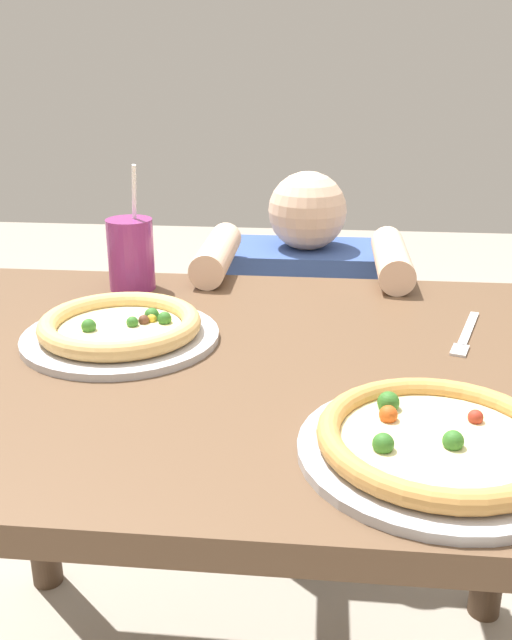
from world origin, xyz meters
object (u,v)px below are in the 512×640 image
object	(u,v)px
pizza_far	(121,329)
drink_cup_colored	(131,254)
fork	(466,335)
diner_seated	(303,376)
pizza_near	(438,442)

from	to	relation	value
pizza_far	drink_cup_colored	world-z (taller)	drink_cup_colored
fork	diner_seated	world-z (taller)	diner_seated
pizza_near	fork	bearing A→B (deg)	75.42
drink_cup_colored	diner_seated	bearing A→B (deg)	47.94
drink_cup_colored	diner_seated	distance (m)	0.64
pizza_near	pizza_far	world-z (taller)	pizza_near
drink_cup_colored	fork	distance (m)	0.63
drink_cup_colored	fork	xyz separation A→B (m)	(0.60, -0.19, -0.07)
pizza_near	pizza_far	xyz separation A→B (m)	(-0.45, 0.30, 0.00)
pizza_near	fork	world-z (taller)	pizza_near
pizza_far	diner_seated	size ratio (longest dim) A/B	0.34
drink_cup_colored	pizza_near	bearing A→B (deg)	-48.41
pizza_near	fork	xyz separation A→B (m)	(0.10, 0.38, -0.02)
diner_seated	pizza_near	bearing A→B (deg)	-79.15
pizza_far	drink_cup_colored	xyz separation A→B (m)	(-0.05, 0.26, 0.05)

